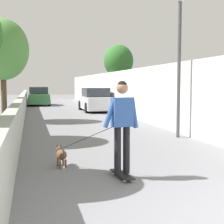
# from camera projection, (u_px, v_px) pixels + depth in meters

# --- Properties ---
(ground_plane) EXTENTS (80.00, 80.00, 0.00)m
(ground_plane) POSITION_uv_depth(u_px,v_px,m) (78.00, 118.00, 17.60)
(ground_plane) COLOR slate
(wall_left) EXTENTS (48.00, 0.30, 1.14)m
(wall_left) POSITION_uv_depth(u_px,v_px,m) (20.00, 111.00, 14.92)
(wall_left) COLOR #999E93
(wall_left) RESTS_ON ground
(fence_right) EXTENTS (48.00, 0.30, 2.57)m
(fence_right) POSITION_uv_depth(u_px,v_px,m) (142.00, 94.00, 16.25)
(fence_right) COLOR silver
(fence_right) RESTS_ON ground
(tree_right_mid) EXTENTS (2.06, 2.06, 4.51)m
(tree_right_mid) POSITION_uv_depth(u_px,v_px,m) (118.00, 61.00, 23.01)
(tree_right_mid) COLOR #473523
(tree_right_mid) RESTS_ON ground
(tree_left_far) EXTENTS (2.42, 2.42, 4.83)m
(tree_left_far) POSITION_uv_depth(u_px,v_px,m) (3.00, 50.00, 15.47)
(tree_left_far) COLOR #473523
(tree_left_far) RESTS_ON ground
(lamp_post) EXTENTS (0.36, 0.36, 4.80)m
(lamp_post) POSITION_uv_depth(u_px,v_px,m) (179.00, 39.00, 10.84)
(lamp_post) COLOR #4C4C51
(lamp_post) RESTS_ON ground
(skateboard) EXTENTS (0.82, 0.30, 0.08)m
(skateboard) POSITION_uv_depth(u_px,v_px,m) (122.00, 174.00, 6.27)
(skateboard) COLOR black
(skateboard) RESTS_ON ground
(person_skateboarder) EXTENTS (0.27, 0.72, 1.75)m
(person_skateboarder) POSITION_uv_depth(u_px,v_px,m) (122.00, 119.00, 6.18)
(person_skateboarder) COLOR black
(person_skateboarder) RESTS_ON skateboard
(dog) EXTENTS (1.44, 1.17, 1.06)m
(dog) POSITION_uv_depth(u_px,v_px,m) (61.00, 154.00, 7.11)
(dog) COLOR brown
(dog) RESTS_ON ground
(car_near) EXTENTS (4.37, 1.80, 1.54)m
(car_near) POSITION_uv_depth(u_px,v_px,m) (95.00, 100.00, 21.90)
(car_near) COLOR silver
(car_near) RESTS_ON ground
(car_far) EXTENTS (3.84, 1.80, 1.54)m
(car_far) POSITION_uv_depth(u_px,v_px,m) (39.00, 97.00, 27.94)
(car_far) COLOR #336B38
(car_far) RESTS_ON ground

